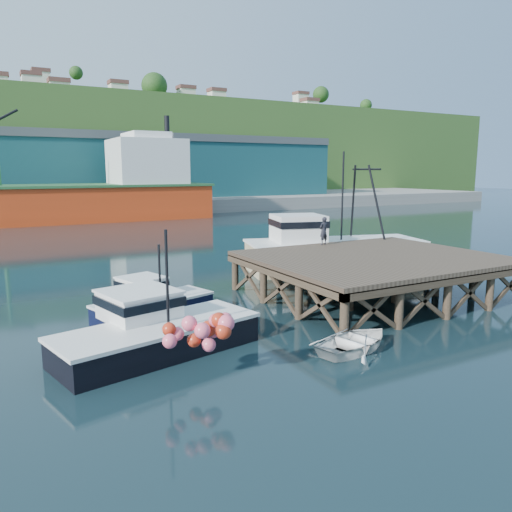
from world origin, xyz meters
TOP-DOWN VIEW (x-y plane):
  - ground at (0.00, 0.00)m, footprint 300.00×300.00m
  - wharf at (5.50, -0.19)m, footprint 12.00×10.00m
  - far_quay at (0.00, 70.00)m, footprint 160.00×40.00m
  - warehouse_mid at (0.00, 65.00)m, footprint 28.00×16.00m
  - warehouse_right at (30.00, 65.00)m, footprint 30.00×16.00m
  - cargo_ship at (-8.46, 48.00)m, footprint 55.50×10.00m
  - hillside at (0.00, 100.00)m, footprint 220.00×50.00m
  - boat_navy at (-5.78, 1.94)m, footprint 5.67×3.71m
  - boat_black at (-6.99, -2.36)m, footprint 7.74×6.42m
  - trawler at (7.71, 6.50)m, footprint 12.07×6.89m
  - dinghy at (-0.55, -5.80)m, footprint 3.96×3.23m
  - dockworker at (5.47, 4.40)m, footprint 0.67×0.51m

SIDE VIEW (x-z plane):
  - ground at x=0.00m, z-range 0.00..0.00m
  - dinghy at x=-0.55m, z-range 0.00..0.72m
  - boat_navy at x=-5.78m, z-range -1.00..2.34m
  - boat_black at x=-6.99m, z-range -1.43..3.10m
  - far_quay at x=0.00m, z-range 0.00..2.00m
  - trawler at x=7.71m, z-range -2.25..5.39m
  - wharf at x=5.50m, z-range 0.63..3.25m
  - dockworker at x=5.47m, z-range 2.12..3.77m
  - cargo_ship at x=-8.46m, z-range -3.56..10.19m
  - warehouse_mid at x=0.00m, z-range 2.00..11.00m
  - warehouse_right at x=30.00m, z-range 2.00..11.00m
  - hillside at x=0.00m, z-range 0.00..22.00m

